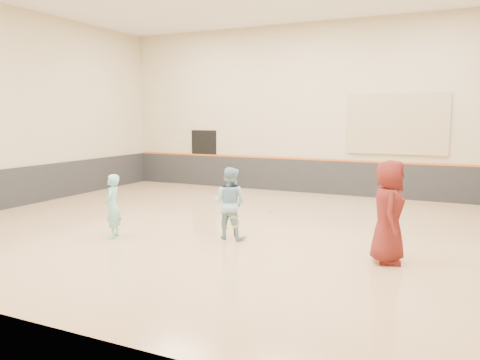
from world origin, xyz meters
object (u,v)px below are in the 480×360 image
at_px(young_man, 389,212).
at_px(spare_racket, 232,196).
at_px(instructor, 230,203).
at_px(girl, 112,206).

distance_m(young_man, spare_racket, 7.94).
height_order(instructor, young_man, young_man).
relative_size(instructor, young_man, 0.83).
bearing_deg(spare_racket, instructor, -64.42).
bearing_deg(young_man, spare_racket, 37.41).
relative_size(instructor, spare_racket, 2.20).
distance_m(instructor, young_man, 3.50).
relative_size(girl, young_man, 0.75).
xyz_separation_m(girl, young_man, (5.92, 0.78, 0.25)).
relative_size(young_man, spare_racket, 2.64).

